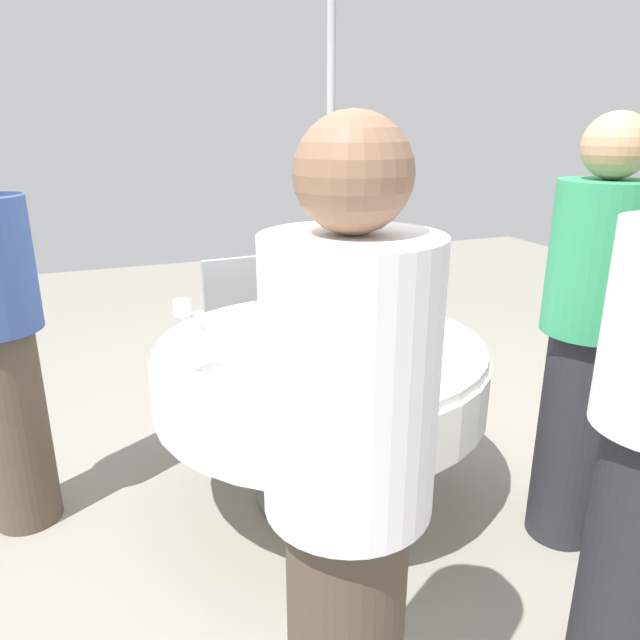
{
  "coord_description": "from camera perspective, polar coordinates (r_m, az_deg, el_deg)",
  "views": [
    {
      "loc": [
        -2.1,
        0.83,
        1.58
      ],
      "look_at": [
        0.0,
        0.0,
        0.83
      ],
      "focal_mm": 33.02,
      "sensor_mm": 36.0,
      "label": 1
    }
  ],
  "objects": [
    {
      "name": "ground_plane",
      "position": [
        2.75,
        0.0,
        -16.68
      ],
      "size": [
        10.0,
        10.0,
        0.0
      ],
      "primitive_type": "plane",
      "color": "gray"
    },
    {
      "name": "dining_table",
      "position": [
        2.46,
        0.0,
        -5.35
      ],
      "size": [
        1.37,
        1.37,
        0.74
      ],
      "color": "white",
      "rests_on": "ground_plane"
    },
    {
      "name": "bottle_dark_green_outer",
      "position": [
        2.46,
        -1.25,
        1.86
      ],
      "size": [
        0.07,
        0.07,
        0.31
      ],
      "color": "#194728",
      "rests_on": "dining_table"
    },
    {
      "name": "bottle_clear_front",
      "position": [
        2.49,
        2.97,
        2.04
      ],
      "size": [
        0.07,
        0.07,
        0.31
      ],
      "color": "silver",
      "rests_on": "dining_table"
    },
    {
      "name": "bottle_clear_left",
      "position": [
        2.81,
        6.52,
        4.08
      ],
      "size": [
        0.06,
        0.06,
        0.33
      ],
      "color": "silver",
      "rests_on": "dining_table"
    },
    {
      "name": "bottle_green_inner",
      "position": [
        2.84,
        -5.29,
        4.25
      ],
      "size": [
        0.06,
        0.06,
        0.33
      ],
      "color": "#2D6B38",
      "rests_on": "dining_table"
    },
    {
      "name": "wine_glass_inner",
      "position": [
        2.52,
        -13.22,
        1.01
      ],
      "size": [
        0.07,
        0.07,
        0.15
      ],
      "color": "white",
      "rests_on": "dining_table"
    },
    {
      "name": "wine_glass_rear",
      "position": [
        2.02,
        2.67,
        -2.86
      ],
      "size": [
        0.06,
        0.06,
        0.15
      ],
      "color": "white",
      "rests_on": "dining_table"
    },
    {
      "name": "wine_glass_near",
      "position": [
        2.34,
        -0.82,
        -0.11
      ],
      "size": [
        0.06,
        0.06,
        0.14
      ],
      "color": "white",
      "rests_on": "dining_table"
    },
    {
      "name": "wine_glass_far",
      "position": [
        2.5,
        9.94,
        0.76
      ],
      "size": [
        0.08,
        0.08,
        0.14
      ],
      "color": "white",
      "rests_on": "dining_table"
    },
    {
      "name": "wine_glass_mid",
      "position": [
        2.11,
        -12.29,
        -2.21
      ],
      "size": [
        0.07,
        0.07,
        0.16
      ],
      "color": "white",
      "rests_on": "dining_table"
    },
    {
      "name": "plate_mid",
      "position": [
        2.21,
        -4.73,
        -3.8
      ],
      "size": [
        0.25,
        0.25,
        0.04
      ],
      "color": "white",
      "rests_on": "dining_table"
    },
    {
      "name": "plate_east",
      "position": [
        2.25,
        11.24,
        -3.71
      ],
      "size": [
        0.24,
        0.24,
        0.02
      ],
      "color": "white",
      "rests_on": "dining_table"
    },
    {
      "name": "fork_front",
      "position": [
        2.54,
        -4.74,
        -1.03
      ],
      "size": [
        0.03,
        0.18,
        0.0
      ],
      "primitive_type": "cube",
      "rotation": [
        0.0,
        0.0,
        1.48
      ],
      "color": "silver",
      "rests_on": "dining_table"
    },
    {
      "name": "fork_left",
      "position": [
        2.71,
        0.09,
        0.35
      ],
      "size": [
        0.12,
        0.15,
        0.0
      ],
      "primitive_type": "cube",
      "rotation": [
        0.0,
        0.0,
        2.22
      ],
      "color": "silver",
      "rests_on": "dining_table"
    },
    {
      "name": "fork_inner",
      "position": [
        2.08,
        6.81,
        -5.57
      ],
      "size": [
        0.14,
        0.14,
        0.0
      ],
      "primitive_type": "cube",
      "rotation": [
        0.0,
        0.0,
        0.77
      ],
      "color": "silver",
      "rests_on": "dining_table"
    },
    {
      "name": "person_front",
      "position": [
        2.36,
        24.5,
        -1.29
      ],
      "size": [
        0.34,
        0.34,
        1.63
      ],
      "rotation": [
        0.0,
        0.0,
        2.53
      ],
      "color": "#26262B",
      "rests_on": "ground_plane"
    },
    {
      "name": "person_left",
      "position": [
        1.27,
        2.69,
        -17.39
      ],
      "size": [
        0.34,
        0.34,
        1.61
      ],
      "rotation": [
        0.0,
        0.0,
        1.24
      ],
      "color": "#4C3F33",
      "rests_on": "ground_plane"
    },
    {
      "name": "chair_near",
      "position": [
        3.55,
        -8.38,
        0.75
      ],
      "size": [
        0.43,
        0.43,
        0.87
      ],
      "rotation": [
        0.0,
        0.0,
        -1.5
      ],
      "color": "#99999E",
      "rests_on": "ground_plane"
    },
    {
      "name": "tent_pole_main",
      "position": [
        5.01,
        1.05,
        15.22
      ],
      "size": [
        0.07,
        0.07,
        2.61
      ],
      "primitive_type": "cylinder",
      "color": "#B2B5B7",
      "rests_on": "ground_plane"
    }
  ]
}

